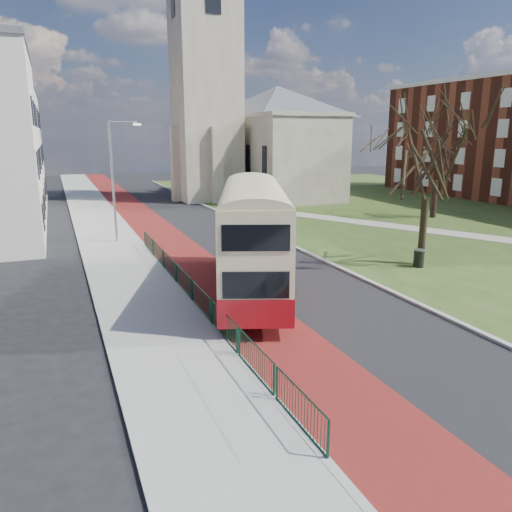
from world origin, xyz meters
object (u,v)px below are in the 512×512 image
winter_tree_far (438,151)px  litter_bin (419,258)px  streetlamp (115,175)px  winter_tree_near (430,142)px  bus (253,233)px

winter_tree_far → litter_bin: size_ratio=8.41×
streetlamp → winter_tree_near: 19.83m
winter_tree_near → winter_tree_far: bearing=46.8°
streetlamp → bus: 14.50m
winter_tree_near → winter_tree_far: winter_tree_near is taller
streetlamp → winter_tree_near: size_ratio=0.81×
streetlamp → litter_bin: bearing=-41.5°
winter_tree_far → litter_bin: 18.98m
winter_tree_far → litter_bin: (-12.52, -13.25, -5.31)m
bus → winter_tree_near: size_ratio=1.22×
winter_tree_near → litter_bin: (-0.51, -0.44, -6.32)m
winter_tree_far → bus: bearing=-148.5°
streetlamp → winter_tree_near: (15.19, -12.55, 2.27)m
bus → winter_tree_near: (10.72, 1.13, 4.04)m
bus → winter_tree_far: winter_tree_far is taller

